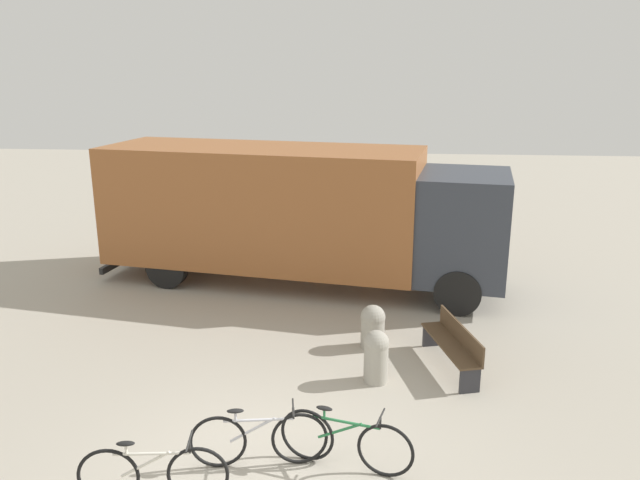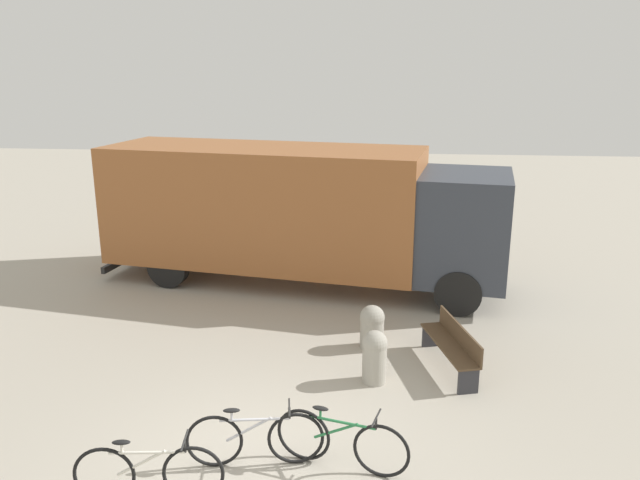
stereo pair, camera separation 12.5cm
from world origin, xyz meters
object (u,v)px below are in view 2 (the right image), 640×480
at_px(park_bench, 453,344).
at_px(bicycle_middle, 255,438).
at_px(delivery_truck, 297,209).
at_px(bicycle_near, 148,473).
at_px(bicycle_far, 341,441).
at_px(bollard_near_bench, 375,355).
at_px(bollard_far_bench, 372,326).

height_order(park_bench, bicycle_middle, bicycle_middle).
relative_size(delivery_truck, bicycle_middle, 5.40).
bearing_deg(bicycle_near, bicycle_far, 14.15).
bearing_deg(bicycle_near, bollard_near_bench, 43.61).
relative_size(park_bench, bollard_near_bench, 2.10).
xyz_separation_m(bicycle_near, bollard_near_bench, (2.64, 3.21, 0.09)).
relative_size(park_bench, bicycle_far, 1.08).
distance_m(delivery_truck, bollard_near_bench, 5.28).
height_order(bicycle_near, bicycle_middle, same).
relative_size(bicycle_far, bollard_near_bench, 1.94).
xyz_separation_m(park_bench, bicycle_far, (-1.73, -2.96, -0.06)).
bearing_deg(bollard_near_bench, park_bench, 24.80).
relative_size(bicycle_far, bollard_far_bench, 2.13).
xyz_separation_m(bicycle_far, bollard_near_bench, (0.40, 2.34, 0.09)).
height_order(bicycle_near, bollard_near_bench, bollard_near_bench).
relative_size(delivery_truck, park_bench, 5.08).
bearing_deg(park_bench, bicycle_near, 118.79).
distance_m(bicycle_middle, bicycle_far, 1.12).
bearing_deg(bicycle_near, bollard_far_bench, 53.27).
bearing_deg(bollard_near_bench, bicycle_middle, -122.43).
bearing_deg(bicycle_middle, bollard_near_bench, 48.53).
bearing_deg(bicycle_far, delivery_truck, 116.30).
bearing_deg(delivery_truck, bicycle_middle, -77.51).
height_order(delivery_truck, bicycle_middle, delivery_truck).
relative_size(park_bench, bicycle_middle, 1.06).
relative_size(park_bench, bicycle_near, 1.06).
height_order(delivery_truck, park_bench, delivery_truck).
xyz_separation_m(bicycle_near, bicycle_far, (2.24, 0.87, 0.00)).
distance_m(bicycle_far, bollard_far_bench, 3.65).
bearing_deg(delivery_truck, bollard_near_bench, -58.78).
xyz_separation_m(bicycle_far, bollard_far_bench, (0.33, 3.64, 0.04)).
relative_size(delivery_truck, bicycle_near, 5.38).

